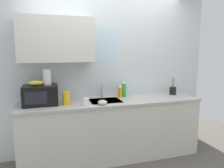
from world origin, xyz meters
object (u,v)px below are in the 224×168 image
at_px(small_bowl, 102,102).
at_px(dish_soap_bottle_green, 124,89).
at_px(dish_soap_bottle_orange, 120,92).
at_px(utensil_crock, 173,90).
at_px(banana_bunch, 36,83).
at_px(paper_towel_roll, 47,77).
at_px(cereal_canister, 66,98).
at_px(microwave, 40,95).
at_px(mug_white, 86,101).

bearing_deg(small_bowl, dish_soap_bottle_green, 40.65).
distance_m(dish_soap_bottle_green, small_bowl, 0.62).
bearing_deg(dish_soap_bottle_orange, utensil_crock, -2.46).
relative_size(banana_bunch, paper_towel_roll, 0.91).
relative_size(cereal_canister, utensil_crock, 0.62).
height_order(paper_towel_roll, utensil_crock, paper_towel_roll).
height_order(dish_soap_bottle_green, cereal_canister, dish_soap_bottle_green).
xyz_separation_m(microwave, banana_bunch, (-0.05, 0.00, 0.17)).
distance_m(banana_bunch, small_bowl, 0.94).
height_order(microwave, utensil_crock, utensil_crock).
height_order(paper_towel_roll, mug_white, paper_towel_roll).
distance_m(dish_soap_bottle_green, utensil_crock, 0.85).
bearing_deg(mug_white, paper_towel_roll, 154.20).
bearing_deg(utensil_crock, dish_soap_bottle_green, 174.80).
distance_m(dish_soap_bottle_orange, small_bowl, 0.53).
bearing_deg(paper_towel_roll, dish_soap_bottle_orange, 3.12).
bearing_deg(mug_white, microwave, 162.48).
distance_m(paper_towel_roll, dish_soap_bottle_green, 1.21).
relative_size(banana_bunch, utensil_crock, 0.68).
relative_size(cereal_canister, mug_white, 1.91).
bearing_deg(utensil_crock, paper_towel_roll, -179.44).
xyz_separation_m(banana_bunch, paper_towel_roll, (0.15, 0.05, 0.08)).
height_order(dish_soap_bottle_green, utensil_crock, utensil_crock).
xyz_separation_m(dish_soap_bottle_orange, mug_white, (-0.60, -0.30, -0.05)).
bearing_deg(cereal_canister, dish_soap_bottle_green, 14.74).
bearing_deg(banana_bunch, utensil_crock, 1.83).
xyz_separation_m(paper_towel_roll, cereal_canister, (0.24, -0.15, -0.29)).
xyz_separation_m(paper_towel_roll, dish_soap_bottle_green, (1.18, 0.10, -0.26)).
distance_m(microwave, small_bowl, 0.86).
relative_size(cereal_canister, small_bowl, 1.40).
bearing_deg(dish_soap_bottle_orange, banana_bunch, -174.97).
bearing_deg(dish_soap_bottle_green, dish_soap_bottle_orange, -155.64).
bearing_deg(cereal_canister, small_bowl, -17.48).
xyz_separation_m(microwave, dish_soap_bottle_green, (1.28, 0.15, -0.02)).
xyz_separation_m(banana_bunch, small_bowl, (0.87, -0.25, -0.27)).
height_order(dish_soap_bottle_orange, utensil_crock, utensil_crock).
distance_m(paper_towel_roll, dish_soap_bottle_orange, 1.13).
xyz_separation_m(microwave, mug_white, (0.60, -0.19, -0.09)).
bearing_deg(microwave, paper_towel_roll, 27.17).
bearing_deg(paper_towel_roll, banana_bunch, -161.57).
bearing_deg(banana_bunch, paper_towel_roll, 18.43).
xyz_separation_m(dish_soap_bottle_green, mug_white, (-0.68, -0.34, -0.07)).
xyz_separation_m(utensil_crock, small_bowl, (-1.31, -0.32, -0.04)).
distance_m(cereal_canister, utensil_crock, 1.80).
relative_size(microwave, small_bowl, 3.54).
height_order(paper_towel_roll, dish_soap_bottle_orange, paper_towel_roll).
distance_m(paper_towel_roll, small_bowl, 0.85).
height_order(microwave, mug_white, microwave).
xyz_separation_m(mug_white, utensil_crock, (1.53, 0.26, 0.02)).
relative_size(utensil_crock, small_bowl, 2.26).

